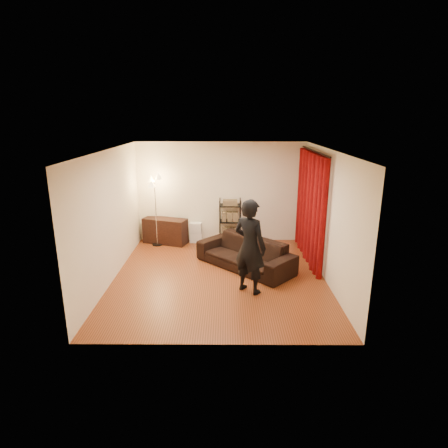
{
  "coord_description": "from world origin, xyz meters",
  "views": [
    {
      "loc": [
        0.15,
        -7.45,
        3.36
      ],
      "look_at": [
        0.1,
        0.3,
        1.1
      ],
      "focal_mm": 30.0,
      "sensor_mm": 36.0,
      "label": 1
    }
  ],
  "objects_px": {
    "sofa": "(245,253)",
    "person": "(250,247)",
    "media_cabinet": "(165,231)",
    "storage_boxes": "(196,232)",
    "floor_lamp": "(156,211)",
    "wire_shelf": "(230,221)"
  },
  "relations": [
    {
      "from": "media_cabinet",
      "to": "storage_boxes",
      "type": "relative_size",
      "value": 2.14
    },
    {
      "from": "sofa",
      "to": "storage_boxes",
      "type": "relative_size",
      "value": 4.22
    },
    {
      "from": "person",
      "to": "media_cabinet",
      "type": "height_order",
      "value": "person"
    },
    {
      "from": "storage_boxes",
      "to": "floor_lamp",
      "type": "xyz_separation_m",
      "value": [
        -1.03,
        -0.25,
        0.67
      ]
    },
    {
      "from": "wire_shelf",
      "to": "storage_boxes",
      "type": "bearing_deg",
      "value": 170.39
    },
    {
      "from": "storage_boxes",
      "to": "wire_shelf",
      "type": "height_order",
      "value": "wire_shelf"
    },
    {
      "from": "media_cabinet",
      "to": "floor_lamp",
      "type": "distance_m",
      "value": 0.65
    },
    {
      "from": "media_cabinet",
      "to": "storage_boxes",
      "type": "height_order",
      "value": "media_cabinet"
    },
    {
      "from": "sofa",
      "to": "person",
      "type": "relative_size",
      "value": 1.24
    },
    {
      "from": "wire_shelf",
      "to": "floor_lamp",
      "type": "bearing_deg",
      "value": 178.81
    },
    {
      "from": "person",
      "to": "floor_lamp",
      "type": "height_order",
      "value": "floor_lamp"
    },
    {
      "from": "sofa",
      "to": "floor_lamp",
      "type": "height_order",
      "value": "floor_lamp"
    },
    {
      "from": "wire_shelf",
      "to": "floor_lamp",
      "type": "distance_m",
      "value": 2.0
    },
    {
      "from": "person",
      "to": "wire_shelf",
      "type": "relative_size",
      "value": 1.54
    },
    {
      "from": "media_cabinet",
      "to": "floor_lamp",
      "type": "relative_size",
      "value": 0.63
    },
    {
      "from": "storage_boxes",
      "to": "sofa",
      "type": "bearing_deg",
      "value": -54.84
    },
    {
      "from": "person",
      "to": "wire_shelf",
      "type": "height_order",
      "value": "person"
    },
    {
      "from": "sofa",
      "to": "storage_boxes",
      "type": "height_order",
      "value": "sofa"
    },
    {
      "from": "sofa",
      "to": "media_cabinet",
      "type": "distance_m",
      "value": 2.69
    },
    {
      "from": "sofa",
      "to": "media_cabinet",
      "type": "bearing_deg",
      "value": -175.16
    },
    {
      "from": "sofa",
      "to": "floor_lamp",
      "type": "xyz_separation_m",
      "value": [
        -2.28,
        1.53,
        0.6
      ]
    },
    {
      "from": "person",
      "to": "sofa",
      "type": "bearing_deg",
      "value": -52.21
    }
  ]
}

